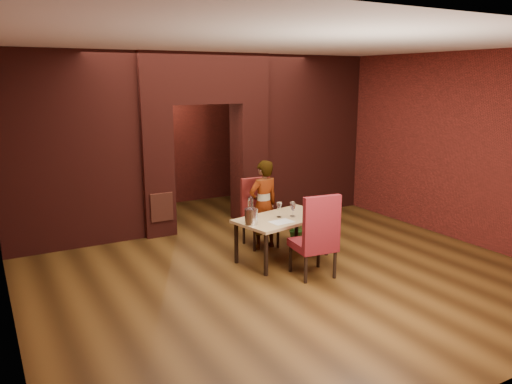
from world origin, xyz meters
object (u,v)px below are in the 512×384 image
at_px(chair_far, 261,213).
at_px(wine_glass_b, 292,209).
at_px(water_bottle, 251,207).
at_px(potted_plant, 296,228).
at_px(chair_near, 313,234).
at_px(wine_bucket, 251,217).
at_px(wine_glass_a, 279,210).
at_px(wine_glass_c, 293,210).
at_px(person_seated, 263,205).
at_px(dining_table, 283,238).

height_order(chair_far, wine_glass_b, chair_far).
height_order(water_bottle, potted_plant, water_bottle).
relative_size(chair_near, wine_glass_b, 5.48).
distance_m(chair_far, wine_bucket, 1.06).
distance_m(wine_glass_a, wine_glass_c, 0.22).
distance_m(person_seated, wine_bucket, 0.94).
bearing_deg(wine_glass_c, water_bottle, 157.45).
height_order(wine_glass_b, wine_bucket, wine_bucket).
relative_size(wine_glass_a, wine_glass_c, 1.08).
height_order(chair_far, person_seated, person_seated).
relative_size(wine_bucket, water_bottle, 0.69).
bearing_deg(wine_glass_a, wine_glass_b, -12.72).
distance_m(chair_near, wine_glass_c, 0.73).
xyz_separation_m(wine_glass_a, wine_glass_b, (0.21, -0.05, -0.00)).
bearing_deg(chair_far, wine_glass_a, -91.96).
bearing_deg(person_seated, water_bottle, 37.18).
bearing_deg(water_bottle, chair_far, 47.50).
bearing_deg(wine_glass_a, dining_table, -17.65).
bearing_deg(potted_plant, chair_near, -115.55).
height_order(dining_table, chair_near, chair_near).
distance_m(wine_glass_c, water_bottle, 0.66).
height_order(person_seated, water_bottle, person_seated).
relative_size(dining_table, wine_glass_c, 6.81).
bearing_deg(chair_near, wine_bucket, -39.06).
distance_m(chair_far, chair_near, 1.47).
xyz_separation_m(chair_far, potted_plant, (0.69, -0.03, -0.36)).
height_order(chair_near, wine_bucket, chair_near).
bearing_deg(chair_near, dining_table, -81.70).
relative_size(person_seated, potted_plant, 3.58).
height_order(wine_glass_a, wine_glass_b, wine_glass_a).
height_order(person_seated, wine_glass_c, person_seated).
relative_size(chair_near, potted_plant, 2.94).
bearing_deg(person_seated, dining_table, 85.05).
xyz_separation_m(wine_glass_b, wine_glass_c, (-0.01, -0.04, -0.00)).
relative_size(chair_near, person_seated, 0.82).
relative_size(wine_glass_b, wine_glass_c, 1.04).
bearing_deg(chair_near, wine_glass_b, -93.56).
xyz_separation_m(chair_near, wine_glass_c, (0.12, 0.69, 0.18)).
bearing_deg(wine_glass_a, water_bottle, 157.55).
relative_size(wine_glass_a, wine_glass_b, 1.04).
xyz_separation_m(wine_glass_c, wine_bucket, (-0.76, -0.04, 0.01)).
xyz_separation_m(person_seated, wine_glass_c, (0.14, -0.67, 0.05)).
height_order(dining_table, wine_glass_a, wine_glass_a).
height_order(chair_near, wine_glass_a, chair_near).
bearing_deg(wine_glass_b, person_seated, 103.14).
height_order(person_seated, wine_glass_a, person_seated).
relative_size(wine_glass_a, wine_bucket, 0.98).
bearing_deg(wine_glass_a, chair_far, 83.58).
bearing_deg(dining_table, chair_far, 76.58).
xyz_separation_m(dining_table, wine_glass_a, (-0.06, 0.02, 0.45)).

